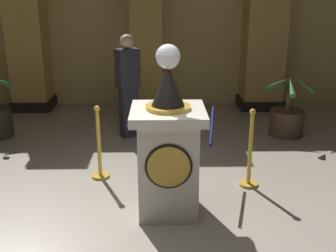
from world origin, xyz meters
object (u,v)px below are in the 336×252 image
Objects in this scene: stanchion_far at (99,153)px; bystander_guest at (128,84)px; stanchion_near at (250,159)px; potted_palm_right at (287,118)px; pedestal_clock at (168,150)px.

bystander_guest reaches higher than stanchion_far.
potted_palm_right is at bearing 61.74° from stanchion_near.
potted_palm_right is (2.97, 1.65, -0.04)m from stanchion_far.
pedestal_clock is at bearing -148.72° from stanchion_near.
bystander_guest is (-1.65, 1.92, 0.56)m from stanchion_near.
stanchion_near is at bearing 31.28° from pedestal_clock.
pedestal_clock is 2.63m from bystander_guest.
pedestal_clock is 1.34m from stanchion_far.
stanchion_far is (-0.89, 0.92, -0.39)m from pedestal_clock.
stanchion_far is at bearing -150.96° from potted_palm_right.
stanchion_near is at bearing -118.26° from potted_palm_right.
stanchion_near is at bearing -8.49° from stanchion_far.
pedestal_clock is 1.28m from stanchion_near.
potted_palm_right is at bearing 0.22° from bystander_guest.
potted_palm_right is at bearing 50.98° from pedestal_clock.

